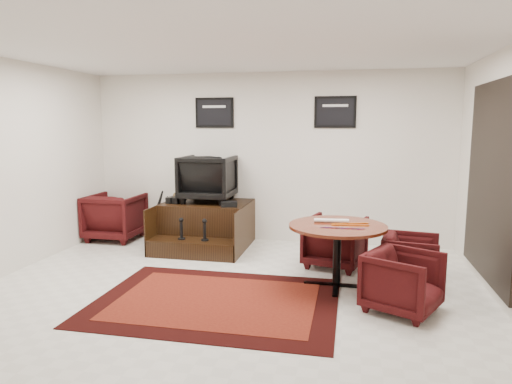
# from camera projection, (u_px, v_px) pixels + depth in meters

# --- Properties ---
(ground) EXTENTS (6.00, 6.00, 0.00)m
(ground) POSITION_uv_depth(u_px,v_px,m) (228.00, 291.00, 5.38)
(ground) COLOR silver
(ground) RESTS_ON ground
(room_shell) EXTENTS (6.02, 5.02, 2.81)m
(room_shell) POSITION_uv_depth(u_px,v_px,m) (265.00, 139.00, 5.15)
(room_shell) COLOR white
(room_shell) RESTS_ON ground
(area_rug) EXTENTS (2.66, 2.00, 0.01)m
(area_rug) POSITION_uv_depth(u_px,v_px,m) (216.00, 301.00, 5.07)
(area_rug) COLOR black
(area_rug) RESTS_ON ground
(shine_podium) EXTENTS (1.38, 1.42, 0.71)m
(shine_podium) POSITION_uv_depth(u_px,v_px,m) (206.00, 226.00, 7.36)
(shine_podium) COLOR black
(shine_podium) RESTS_ON ground
(shine_chair) EXTENTS (0.82, 0.77, 0.84)m
(shine_chair) POSITION_uv_depth(u_px,v_px,m) (208.00, 176.00, 7.38)
(shine_chair) COLOR black
(shine_chair) RESTS_ON shine_podium
(shoes_pair) EXTENTS (0.26, 0.30, 0.10)m
(shoes_pair) POSITION_uv_depth(u_px,v_px,m) (176.00, 200.00, 7.31)
(shoes_pair) COLOR black
(shoes_pair) RESTS_ON shine_podium
(polish_kit) EXTENTS (0.27, 0.21, 0.08)m
(polish_kit) POSITION_uv_depth(u_px,v_px,m) (229.00, 204.00, 6.97)
(polish_kit) COLOR black
(polish_kit) RESTS_ON shine_podium
(umbrella_black) EXTENTS (0.35, 0.13, 0.94)m
(umbrella_black) POSITION_uv_depth(u_px,v_px,m) (155.00, 217.00, 7.37)
(umbrella_black) COLOR black
(umbrella_black) RESTS_ON ground
(umbrella_hooked) EXTENTS (0.31, 0.11, 0.82)m
(umbrella_hooked) POSITION_uv_depth(u_px,v_px,m) (161.00, 219.00, 7.52)
(umbrella_hooked) COLOR black
(umbrella_hooked) RESTS_ON ground
(armchair_side) EXTENTS (0.85, 0.80, 0.87)m
(armchair_side) POSITION_uv_depth(u_px,v_px,m) (115.00, 214.00, 7.78)
(armchair_side) COLOR black
(armchair_side) RESTS_ON ground
(meeting_table) EXTENTS (1.17, 1.17, 0.76)m
(meeting_table) POSITION_uv_depth(u_px,v_px,m) (337.00, 232.00, 5.46)
(meeting_table) COLOR #49150A
(meeting_table) RESTS_ON ground
(table_chair_back) EXTENTS (0.91, 0.87, 0.77)m
(table_chair_back) POSITION_uv_depth(u_px,v_px,m) (335.00, 239.00, 6.30)
(table_chair_back) COLOR black
(table_chair_back) RESTS_ON ground
(table_chair_window) EXTENTS (0.71, 0.74, 0.67)m
(table_chair_window) POSITION_uv_depth(u_px,v_px,m) (411.00, 257.00, 5.63)
(table_chair_window) COLOR black
(table_chair_window) RESTS_ON ground
(table_chair_corner) EXTENTS (0.88, 0.90, 0.71)m
(table_chair_corner) POSITION_uv_depth(u_px,v_px,m) (403.00, 279.00, 4.76)
(table_chair_corner) COLOR black
(table_chair_corner) RESTS_ON ground
(paper_roll) EXTENTS (0.42, 0.09, 0.05)m
(paper_roll) POSITION_uv_depth(u_px,v_px,m) (331.00, 221.00, 5.56)
(paper_roll) COLOR silver
(paper_roll) RESTS_ON meeting_table
(table_clutter) EXTENTS (0.57, 0.37, 0.01)m
(table_clutter) POSITION_uv_depth(u_px,v_px,m) (348.00, 225.00, 5.39)
(table_clutter) COLOR #D25D0B
(table_clutter) RESTS_ON meeting_table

